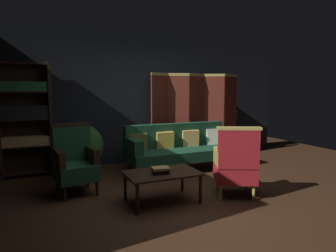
% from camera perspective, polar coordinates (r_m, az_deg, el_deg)
% --- Properties ---
extents(ground_plane, '(10.00, 10.00, 0.00)m').
position_cam_1_polar(ground_plane, '(4.47, 4.32, -13.34)').
color(ground_plane, '#331E11').
extents(back_wall, '(7.20, 0.10, 2.80)m').
position_cam_1_polar(back_wall, '(6.45, -6.05, 5.59)').
color(back_wall, black).
rests_on(back_wall, ground_plane).
extents(folding_screen, '(2.16, 0.31, 1.90)m').
position_cam_1_polar(folding_screen, '(6.74, 5.40, 2.12)').
color(folding_screen, '#5B2319').
rests_on(folding_screen, ground_plane).
extents(bookshelf, '(0.90, 0.32, 2.05)m').
position_cam_1_polar(bookshelf, '(5.90, -25.46, 1.61)').
color(bookshelf, black).
rests_on(bookshelf, ground_plane).
extents(velvet_couch, '(2.12, 0.78, 0.88)m').
position_cam_1_polar(velvet_couch, '(5.84, 2.29, -3.84)').
color(velvet_couch, black).
rests_on(velvet_couch, ground_plane).
extents(coffee_table, '(1.00, 0.64, 0.42)m').
position_cam_1_polar(coffee_table, '(4.18, -1.11, -9.36)').
color(coffee_table, black).
rests_on(coffee_table, ground_plane).
extents(armchair_gilt_accent, '(0.77, 0.77, 1.04)m').
position_cam_1_polar(armchair_gilt_accent, '(4.46, 12.73, -6.95)').
color(armchair_gilt_accent, tan).
rests_on(armchair_gilt_accent, ground_plane).
extents(armchair_wing_left, '(0.65, 0.64, 1.04)m').
position_cam_1_polar(armchair_wing_left, '(4.72, -17.25, -6.33)').
color(armchair_wing_left, black).
rests_on(armchair_wing_left, ground_plane).
extents(potted_plant, '(0.64, 0.64, 0.93)m').
position_cam_1_polar(potted_plant, '(5.45, -15.51, -4.00)').
color(potted_plant, brown).
rests_on(potted_plant, ground_plane).
extents(book_black_cloth, '(0.21, 0.16, 0.03)m').
position_cam_1_polar(book_black_cloth, '(4.11, -1.43, -8.78)').
color(book_black_cloth, black).
rests_on(book_black_cloth, coffee_table).
extents(book_red_leather, '(0.25, 0.17, 0.03)m').
position_cam_1_polar(book_red_leather, '(4.11, -1.43, -8.42)').
color(book_red_leather, maroon).
rests_on(book_red_leather, book_black_cloth).
extents(book_tan_leather, '(0.25, 0.21, 0.03)m').
position_cam_1_polar(book_tan_leather, '(4.10, -1.43, -8.04)').
color(book_tan_leather, '#9E7A47').
rests_on(book_tan_leather, book_red_leather).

